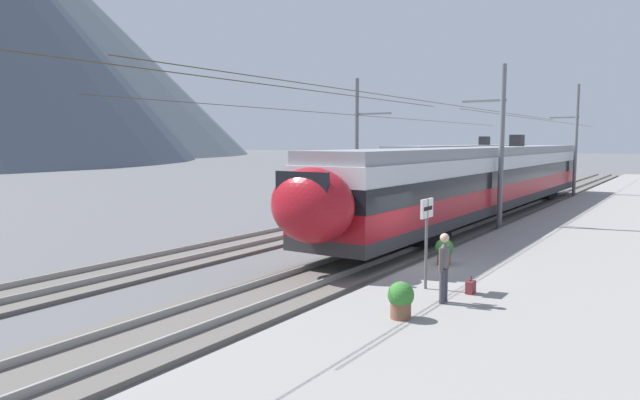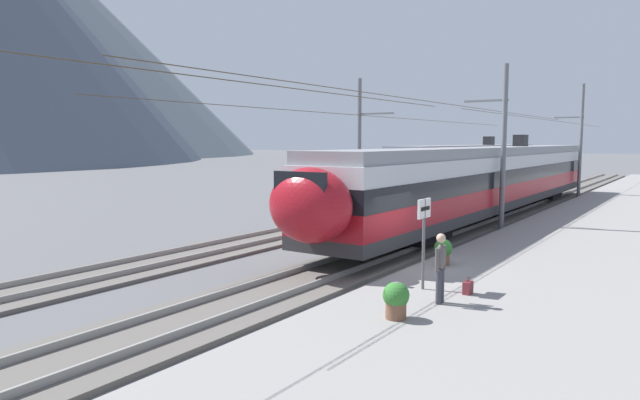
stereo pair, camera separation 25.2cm
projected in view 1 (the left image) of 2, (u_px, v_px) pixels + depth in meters
name	position (u px, v px, depth m)	size (l,w,h in m)	color
ground_plane	(394.00, 273.00, 18.03)	(400.00, 400.00, 0.00)	#565659
platform_slab	(558.00, 291.00, 15.33)	(120.00, 8.52, 0.29)	gray
track_near	(353.00, 265.00, 18.87)	(120.00, 3.00, 0.28)	#5B5651
track_far	(228.00, 248.00, 21.94)	(120.00, 3.00, 0.28)	#5B5651
train_near_platform	(488.00, 177.00, 30.47)	(34.87, 3.01, 4.27)	#2D2D30
train_far_track	(466.00, 166.00, 43.89)	(26.56, 2.89, 4.27)	#2D2D30
catenary_mast_mid	(499.00, 144.00, 26.27)	(39.36, 2.06, 7.66)	slate
catenary_mast_east	(574.00, 139.00, 41.90)	(39.36, 2.06, 8.31)	slate
catenary_mast_far_side	(359.00, 142.00, 33.81)	(39.36, 2.41, 7.85)	slate
platform_sign	(427.00, 223.00, 14.79)	(0.70, 0.08, 2.38)	#59595B
passenger_walking	(444.00, 264.00, 13.56)	(0.53, 0.22, 1.69)	#383842
handbag_beside_passenger	(471.00, 287.00, 14.48)	(0.32, 0.18, 0.45)	maroon
potted_plant_platform_edge	(401.00, 298.00, 12.42)	(0.58, 0.58, 0.82)	brown
potted_plant_by_shelter	(444.00, 250.00, 17.83)	(0.57, 0.57, 0.83)	brown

